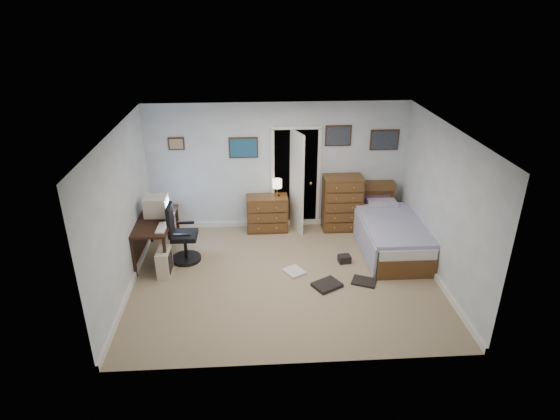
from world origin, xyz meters
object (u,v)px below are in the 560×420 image
object	(u,v)px
bed	(391,235)
tall_dresser	(342,203)
computer_desk	(151,229)
office_chair	(181,240)
low_dresser	(267,213)

from	to	relation	value
bed	tall_dresser	bearing A→B (deg)	128.11
tall_dresser	bed	world-z (taller)	tall_dresser
computer_desk	office_chair	xyz separation A→B (m)	(0.53, -0.12, -0.17)
computer_desk	low_dresser	distance (m)	2.29
bed	low_dresser	bearing A→B (deg)	156.57
low_dresser	bed	world-z (taller)	low_dresser
low_dresser	bed	bearing A→B (deg)	-24.67
low_dresser	tall_dresser	distance (m)	1.49
computer_desk	tall_dresser	xyz separation A→B (m)	(3.54, 0.95, -0.03)
computer_desk	bed	size ratio (longest dim) A/B	0.66
computer_desk	office_chair	world-z (taller)	office_chair
tall_dresser	office_chair	bearing A→B (deg)	-160.73
office_chair	low_dresser	size ratio (longest dim) A/B	1.31
computer_desk	office_chair	distance (m)	0.57
computer_desk	bed	bearing A→B (deg)	1.76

